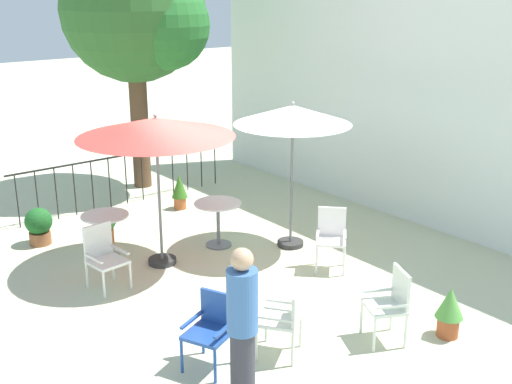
% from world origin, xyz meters
% --- Properties ---
extents(ground_plane, '(60.00, 60.00, 0.00)m').
position_xyz_m(ground_plane, '(0.00, 0.00, 0.00)').
color(ground_plane, beige).
extents(villa_facade, '(9.87, 0.30, 4.07)m').
position_xyz_m(villa_facade, '(0.00, 3.77, 2.03)').
color(villa_facade, white).
rests_on(villa_facade, ground).
extents(terrace_railing, '(0.03, 4.69, 1.01)m').
position_xyz_m(terrace_railing, '(-3.62, -0.00, 0.68)').
color(terrace_railing, black).
rests_on(terrace_railing, ground).
extents(shade_tree, '(3.10, 2.95, 5.21)m').
position_xyz_m(shade_tree, '(-4.43, 0.87, 3.74)').
color(shade_tree, brown).
rests_on(shade_tree, ground).
extents(patio_umbrella_0, '(2.37, 2.37, 2.40)m').
position_xyz_m(patio_umbrella_0, '(-0.65, -0.96, 2.17)').
color(patio_umbrella_0, '#2D2D2D').
rests_on(patio_umbrella_0, ground).
extents(patio_umbrella_1, '(1.90, 1.90, 2.45)m').
position_xyz_m(patio_umbrella_1, '(0.08, 1.10, 2.20)').
color(patio_umbrella_1, '#2D2D2D').
rests_on(patio_umbrella_1, ground).
extents(cafe_table_0, '(0.75, 0.75, 0.74)m').
position_xyz_m(cafe_table_0, '(-1.38, -1.54, 0.52)').
color(cafe_table_0, white).
rests_on(cafe_table_0, ground).
extents(cafe_table_1, '(0.79, 0.79, 0.77)m').
position_xyz_m(cafe_table_1, '(-0.68, 0.15, 0.54)').
color(cafe_table_1, white).
rests_on(cafe_table_1, ground).
extents(patio_chair_0, '(0.63, 0.64, 0.87)m').
position_xyz_m(patio_chair_0, '(2.18, -1.97, 0.50)').
color(patio_chair_0, '#244B98').
rests_on(patio_chair_0, ground).
extents(patio_chair_1, '(0.66, 0.66, 0.86)m').
position_xyz_m(patio_chair_1, '(2.55, -1.18, 0.51)').
color(patio_chair_1, silver).
rests_on(patio_chair_1, ground).
extents(patio_chair_2, '(0.54, 0.53, 0.94)m').
position_xyz_m(patio_chair_2, '(-0.45, -2.03, 0.52)').
color(patio_chair_2, white).
rests_on(patio_chair_2, ground).
extents(patio_chair_3, '(0.62, 0.60, 0.94)m').
position_xyz_m(patio_chair_3, '(3.10, 0.04, 0.54)').
color(patio_chair_3, silver).
rests_on(patio_chair_3, ground).
extents(patio_chair_4, '(0.62, 0.62, 0.96)m').
position_xyz_m(patio_chair_4, '(1.13, 0.99, 0.56)').
color(patio_chair_4, white).
rests_on(patio_chair_4, ground).
extents(potted_plant_0, '(0.46, 0.46, 0.64)m').
position_xyz_m(potted_plant_0, '(-2.63, -2.17, 0.34)').
color(potted_plant_0, brown).
rests_on(potted_plant_0, ground).
extents(potted_plant_1, '(0.31, 0.31, 0.69)m').
position_xyz_m(potted_plant_1, '(-2.68, 0.66, 0.38)').
color(potted_plant_1, '#B15B31').
rests_on(potted_plant_1, ground).
extents(potted_plant_2, '(0.34, 0.34, 0.55)m').
position_xyz_m(potted_plant_2, '(-2.01, -1.24, 0.32)').
color(potted_plant_2, '#B96135').
rests_on(potted_plant_2, ground).
extents(potted_plant_3, '(0.35, 0.35, 0.66)m').
position_xyz_m(potted_plant_3, '(3.51, 0.68, 0.37)').
color(potted_plant_3, '#A24C29').
rests_on(potted_plant_3, ground).
extents(standing_person, '(0.45, 0.45, 1.77)m').
position_xyz_m(standing_person, '(2.98, -2.14, 0.92)').
color(standing_person, '#33333D').
rests_on(standing_person, ground).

